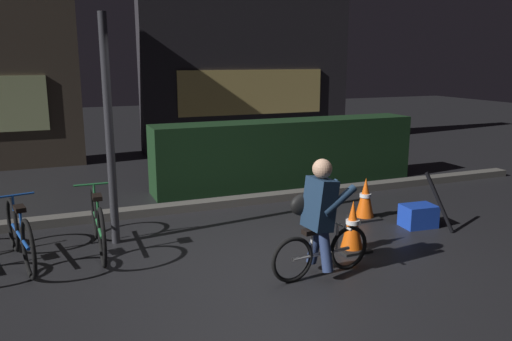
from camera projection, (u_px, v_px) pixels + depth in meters
name	position (u px, v px, depth m)	size (l,w,h in m)	color
ground_plane	(260.00, 261.00, 5.69)	(40.00, 40.00, 0.00)	black
sidewalk_curb	(204.00, 205.00, 7.67)	(12.00, 0.24, 0.12)	#56544F
hedge_row	(287.00, 153.00, 9.04)	(4.80, 0.70, 1.16)	black
storefront_right	(248.00, 45.00, 12.64)	(5.44, 0.54, 5.14)	#262328
street_post	(109.00, 133.00, 5.96)	(0.10, 0.10, 2.74)	#2D2D33
parked_bike_left_mid	(20.00, 235.00, 5.55)	(0.47, 1.56, 0.73)	black
parked_bike_center_left	(98.00, 223.00, 5.92)	(0.46, 1.65, 0.76)	black
traffic_cone_near	(352.00, 226.00, 5.96)	(0.36, 0.36, 0.61)	black
traffic_cone_far	(365.00, 199.00, 7.15)	(0.36, 0.36, 0.59)	black
blue_crate	(418.00, 216.00, 6.83)	(0.44, 0.32, 0.30)	#193DB7
cyclist	(319.00, 218.00, 5.19)	(1.19, 0.50, 1.25)	black
closed_umbrella	(439.00, 202.00, 6.59)	(0.05, 0.05, 0.85)	black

